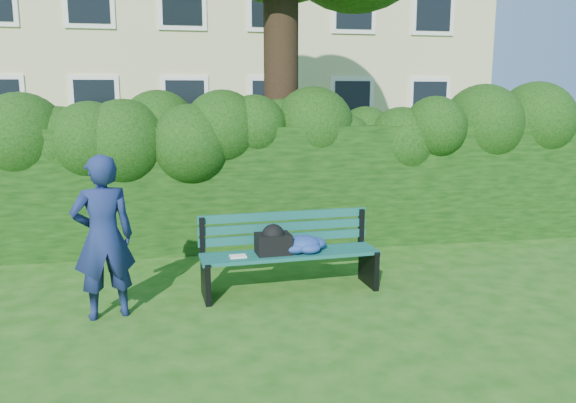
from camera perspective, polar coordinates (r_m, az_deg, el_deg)
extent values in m
plane|color=#1D5210|center=(6.57, 0.94, -9.12)|extent=(80.00, 80.00, 0.00)
cube|color=white|center=(16.75, -27.23, 8.67)|extent=(1.30, 0.08, 1.60)
cube|color=white|center=(16.23, -19.00, 9.23)|extent=(1.30, 0.08, 1.60)
cube|color=black|center=(16.19, -19.02, 9.23)|extent=(1.05, 0.04, 1.35)
cube|color=white|center=(16.05, -10.39, 9.62)|extent=(1.30, 0.08, 1.60)
cube|color=black|center=(16.01, -10.39, 9.62)|extent=(1.05, 0.04, 1.35)
cube|color=white|center=(16.23, -1.76, 9.79)|extent=(1.30, 0.08, 1.60)
cube|color=black|center=(16.19, -1.74, 9.79)|extent=(1.05, 0.04, 1.35)
cube|color=white|center=(16.76, 6.50, 9.75)|extent=(1.30, 0.08, 1.60)
cube|color=black|center=(16.72, 6.54, 9.75)|extent=(1.05, 0.04, 1.35)
cube|color=white|center=(17.60, 14.11, 9.54)|extent=(1.30, 0.08, 1.60)
cube|color=black|center=(17.56, 14.17, 9.54)|extent=(1.05, 0.04, 1.35)
cube|color=white|center=(16.43, -1.82, 19.60)|extent=(1.30, 0.08, 1.60)
cube|color=black|center=(16.40, -1.80, 19.62)|extent=(1.05, 0.04, 1.35)
cube|color=white|center=(16.95, 6.71, 19.26)|extent=(1.30, 0.08, 1.60)
cube|color=black|center=(16.92, 6.75, 19.27)|extent=(1.05, 0.04, 1.35)
cube|color=white|center=(17.78, 14.54, 18.59)|extent=(1.30, 0.08, 1.60)
cube|color=black|center=(17.75, 14.59, 18.60)|extent=(1.05, 0.04, 1.35)
cube|color=black|center=(8.46, -1.93, 1.62)|extent=(10.00, 1.00, 1.80)
cylinder|color=black|center=(8.95, -0.72, 13.59)|extent=(0.54, 0.54, 5.38)
cube|color=#0F4C45|center=(6.26, 0.64, -5.79)|extent=(2.04, 0.26, 0.04)
cube|color=#0F4C45|center=(6.38, 0.36, -5.50)|extent=(2.04, 0.26, 0.04)
cube|color=#0F4C45|center=(6.49, 0.08, -5.21)|extent=(2.04, 0.26, 0.04)
cube|color=#0F4C45|center=(6.60, -0.18, -4.94)|extent=(2.04, 0.26, 0.04)
cube|color=#0F4C45|center=(6.64, -0.36, -3.68)|extent=(2.03, 0.19, 0.10)
cube|color=#0F4C45|center=(6.62, -0.38, -2.57)|extent=(2.03, 0.19, 0.10)
cube|color=#0F4C45|center=(6.60, -0.40, -1.45)|extent=(2.03, 0.19, 0.10)
cube|color=black|center=(6.33, -8.36, -7.91)|extent=(0.10, 0.50, 0.44)
cube|color=black|center=(6.46, -8.72, -3.57)|extent=(0.06, 0.06, 0.45)
cube|color=black|center=(6.22, -8.37, -6.13)|extent=(0.09, 0.42, 0.05)
cube|color=black|center=(6.80, 8.18, -6.60)|extent=(0.10, 0.50, 0.44)
cube|color=black|center=(6.92, 7.44, -2.59)|extent=(0.06, 0.06, 0.45)
cube|color=black|center=(6.69, 8.40, -4.92)|extent=(0.09, 0.42, 0.05)
cube|color=white|center=(6.25, -5.10, -5.58)|extent=(0.19, 0.14, 0.02)
cube|color=black|center=(6.35, -1.51, -4.31)|extent=(0.41, 0.31, 0.23)
imported|color=navy|center=(5.91, -18.25, -3.47)|extent=(0.69, 0.55, 1.67)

